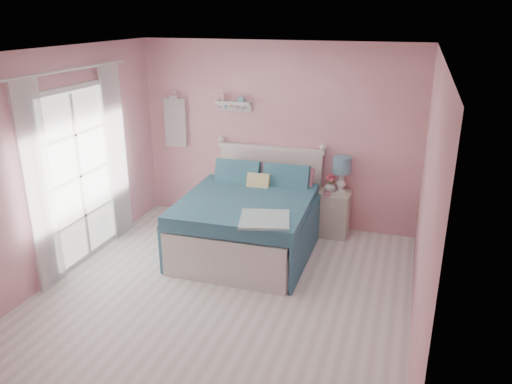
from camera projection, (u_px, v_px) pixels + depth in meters
The scene contains 13 objects.
floor at pixel (221, 297), 5.48m from camera, with size 4.50×4.50×0.00m, color beige.
room_shell at pixel (217, 159), 4.93m from camera, with size 4.50×4.50×4.50m.
bed at pixel (250, 220), 6.48m from camera, with size 1.63×2.02×1.16m.
nightstand at pixel (333, 214), 6.92m from camera, with size 0.43×0.42×0.62m.
table_lamp at pixel (342, 168), 6.75m from camera, with size 0.25×0.25×0.50m.
vase at pixel (330, 186), 6.84m from camera, with size 0.16×0.16×0.16m, color silver.
teacup at pixel (327, 194), 6.69m from camera, with size 0.09×0.09×0.07m, color #C08190.
roses at pixel (330, 178), 6.80m from camera, with size 0.14×0.11×0.12m.
wall_shelf at pixel (233, 103), 7.02m from camera, with size 0.50×0.15×0.25m.
hanging_dress at pixel (175, 123), 7.39m from camera, with size 0.34×0.03×0.72m, color white.
french_door at pixel (79, 177), 6.03m from camera, with size 0.04×1.32×2.16m.
curtain_near at pixel (39, 189), 5.31m from camera, with size 0.04×0.40×2.32m, color white.
curtain_far at pixel (116, 153), 6.64m from camera, with size 0.04×0.40×2.32m, color white.
Camera 1 is at (1.81, -4.41, 2.96)m, focal length 35.00 mm.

